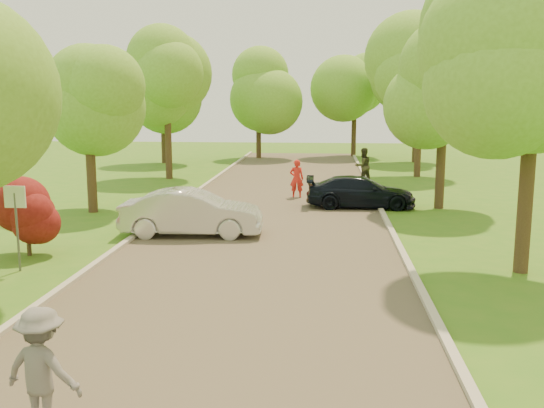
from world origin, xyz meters
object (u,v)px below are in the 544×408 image
(street_sign, at_px, (16,210))
(dark_sedan, at_px, (361,192))
(silver_sedan, at_px, (192,213))
(skateboarder, at_px, (42,370))
(person_olive, at_px, (363,166))
(person_striped, at_px, (297,179))

(street_sign, bearing_deg, dark_sedan, 47.44)
(silver_sedan, height_order, dark_sedan, silver_sedan)
(skateboarder, bearing_deg, street_sign, -48.59)
(street_sign, bearing_deg, person_olive, 60.14)
(street_sign, bearing_deg, silver_sedan, 51.55)
(street_sign, distance_m, person_olive, 19.29)
(person_striped, distance_m, person_olive, 5.55)
(skateboarder, height_order, person_striped, skateboarder)
(street_sign, relative_size, person_striped, 1.29)
(silver_sedan, xyz_separation_m, person_olive, (6.13, 12.35, 0.19))
(skateboarder, relative_size, person_striped, 0.98)
(skateboarder, distance_m, person_olive, 24.66)
(person_olive, bearing_deg, silver_sedan, 34.46)
(dark_sedan, distance_m, person_olive, 6.84)
(street_sign, distance_m, skateboarder, 8.44)
(person_striped, bearing_deg, street_sign, 60.59)
(person_olive, bearing_deg, person_striped, 26.04)
(dark_sedan, distance_m, skateboarder, 17.93)
(silver_sedan, distance_m, skateboarder, 11.72)
(silver_sedan, relative_size, dark_sedan, 1.03)
(person_olive, bearing_deg, skateboarder, 48.06)
(dark_sedan, bearing_deg, person_olive, -5.12)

